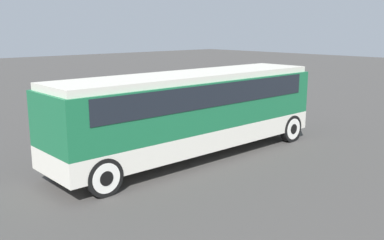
{
  "coord_description": "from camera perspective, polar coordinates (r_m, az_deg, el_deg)",
  "views": [
    {
      "loc": [
        -10.15,
        -11.2,
        4.64
      ],
      "look_at": [
        0.0,
        0.0,
        1.39
      ],
      "focal_mm": 40.0,
      "sensor_mm": 36.0,
      "label": 1
    }
  ],
  "objects": [
    {
      "name": "ground_plane",
      "position": [
        15.81,
        0.0,
        -4.94
      ],
      "size": [
        120.0,
        120.0,
        0.0
      ],
      "primitive_type": "plane",
      "color": "#423F3D"
    },
    {
      "name": "tour_bus",
      "position": [
        15.43,
        0.27,
        1.8
      ],
      "size": [
        10.88,
        2.59,
        3.09
      ],
      "color": "silver",
      "rests_on": "ground_plane"
    },
    {
      "name": "parked_car_near",
      "position": [
        22.2,
        -1.07,
        1.9
      ],
      "size": [
        4.55,
        1.82,
        1.41
      ],
      "color": "black",
      "rests_on": "ground_plane"
    },
    {
      "name": "parked_car_mid",
      "position": [
        24.32,
        -8.61,
        2.52
      ],
      "size": [
        4.69,
        1.92,
        1.27
      ],
      "color": "#2D5638",
      "rests_on": "ground_plane"
    }
  ]
}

